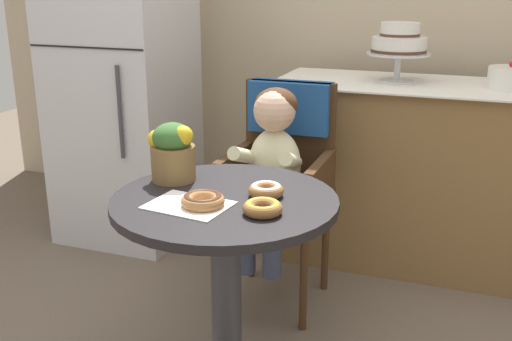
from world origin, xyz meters
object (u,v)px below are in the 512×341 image
Objects in this scene: cafe_table at (226,259)px; seated_child at (272,159)px; donut_front at (263,207)px; donut_mid at (203,200)px; refrigerator at (123,82)px; wicker_chair at (283,157)px; round_layer_cake at (510,78)px; flower_vase at (173,150)px; tiered_cake_stand at (399,43)px; donut_side at (266,190)px.

seated_child reaches higher than cafe_table.
cafe_table is 0.99× the size of seated_child.
donut_mid is at bearing -177.76° from donut_front.
cafe_table is 0.42× the size of refrigerator.
wicker_chair is 0.86m from donut_front.
donut_front is at bearing -73.47° from seated_child.
round_layer_cake is 0.11× the size of refrigerator.
cafe_table is 0.41m from flower_vase.
wicker_chair is 4.97× the size of round_layer_cake.
tiered_cake_stand reaches higher than donut_front.
round_layer_cake reaches higher than flower_vase.
round_layer_cake is at bearing 47.33° from flower_vase.
cafe_table is 0.30m from donut_front.
donut_side is 0.36m from flower_vase.
cafe_table is at bearing -123.64° from round_layer_cake.
donut_front is 1.70m from refrigerator.
tiered_cake_stand is 0.52m from round_layer_cake.
donut_mid and donut_side have the same top height.
donut_side is (0.15, 0.15, 0.00)m from donut_mid.
round_layer_cake is at bearing 63.21° from donut_front.
cafe_table is 5.41× the size of donut_mid.
donut_mid is (0.01, -0.68, 0.06)m from seated_child.
donut_side is at bearing 105.45° from donut_front.
flower_vase is 1.35m from tiered_cake_stand.
wicker_chair is at bearing -124.68° from tiered_cake_stand.
round_layer_cake reaches higher than donut_front.
donut_side is at bearing -41.79° from refrigerator.
cafe_table is 1.56m from refrigerator.
flower_vase is (-0.35, 0.05, 0.08)m from donut_side.
seated_child is 2.42× the size of tiered_cake_stand.
cafe_table is 0.75× the size of wicker_chair.
donut_mid is at bearing -89.00° from seated_child.
donut_mid is (0.01, -0.84, 0.10)m from wicker_chair.
flower_vase is 1.59m from round_layer_cake.
flower_vase is (-0.20, 0.20, 0.08)m from donut_mid.
flower_vase is at bearing -132.67° from round_layer_cake.
donut_side reaches higher than donut_front.
seated_child is 0.91m from tiered_cake_stand.
flower_vase reaches higher than cafe_table.
donut_side is at bearing 25.15° from cafe_table.
donut_mid reaches higher than donut_front.
round_layer_cake is at bearing 37.53° from seated_child.
seated_child is at bearing 68.68° from flower_vase.
donut_side is 0.07× the size of refrigerator.
refrigerator is at bearing -174.97° from round_layer_cake.
flower_vase is 0.12× the size of refrigerator.
round_layer_cake reaches higher than donut_mid.
wicker_chair is 0.69m from flower_vase.
donut_mid is 1.18× the size of donut_side.
flower_vase is (-0.39, 0.19, 0.09)m from donut_front.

